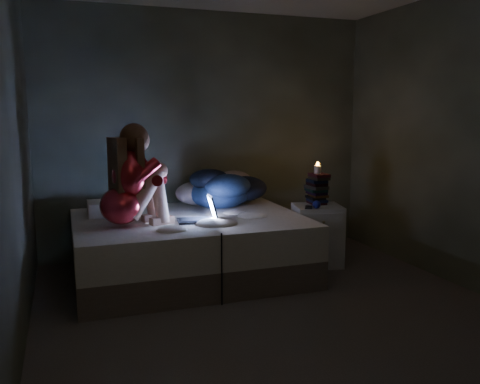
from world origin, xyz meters
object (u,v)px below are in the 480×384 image
nightstand (317,235)px  phone (312,208)px  laptop (197,208)px  candle (318,171)px  bed (190,247)px  woman (120,176)px

nightstand → phone: size_ratio=4.38×
laptop → candle: candle is taller
bed → nightstand: nightstand is taller
bed → phone: size_ratio=14.88×
laptop → phone: laptop is taller
bed → nightstand: size_ratio=3.40×
candle → phone: size_ratio=0.57×
nightstand → phone: 0.36m
laptop → nightstand: 1.36m
woman → laptop: woman is taller
phone → candle: bearing=68.4°
woman → candle: (1.99, 0.25, -0.07)m
bed → nightstand: (1.31, -0.07, 0.02)m
woman → bed: bearing=3.5°
woman → laptop: bearing=-15.3°
bed → nightstand: bearing=-2.9°
laptop → phone: (1.17, 0.04, -0.08)m
nightstand → phone: (-0.12, -0.11, 0.31)m
woman → nightstand: woman is taller
bed → woman: bearing=-160.5°
laptop → phone: size_ratio=2.48×
phone → laptop: bearing=-161.5°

